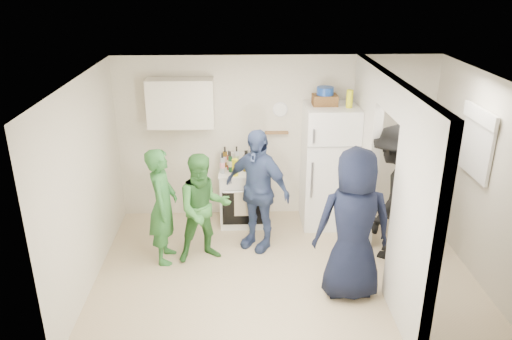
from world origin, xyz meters
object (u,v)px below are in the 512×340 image
(fridge, at_px, (329,166))
(person_green_center, at_px, (204,209))
(wicker_basket, at_px, (325,100))
(person_navy, at_px, (353,225))
(yellow_cup_stack_top, at_px, (350,99))
(person_green_left, at_px, (163,206))
(stove, at_px, (244,196))
(person_denim, at_px, (257,190))
(person_nook, at_px, (394,193))
(blue_bowl, at_px, (325,91))

(fridge, height_order, person_green_center, fridge)
(wicker_basket, xyz_separation_m, person_navy, (0.07, -1.89, -0.99))
(yellow_cup_stack_top, bearing_deg, person_green_left, -160.54)
(yellow_cup_stack_top, distance_m, person_navy, 2.05)
(stove, height_order, yellow_cup_stack_top, yellow_cup_stack_top)
(person_denim, relative_size, person_nook, 0.94)
(fridge, relative_size, wicker_basket, 5.25)
(wicker_basket, xyz_separation_m, person_green_center, (-1.69, -1.05, -1.17))
(stove, distance_m, yellow_cup_stack_top, 2.14)
(blue_bowl, relative_size, yellow_cup_stack_top, 0.96)
(fridge, relative_size, person_navy, 1.00)
(person_green_left, xyz_separation_m, person_green_center, (0.53, -0.01, -0.04))
(person_green_center, height_order, person_denim, person_denim)
(person_denim, relative_size, person_navy, 0.93)
(blue_bowl, relative_size, person_navy, 0.13)
(stove, xyz_separation_m, person_nook, (1.96, -1.01, 0.48))
(yellow_cup_stack_top, bearing_deg, person_navy, -98.05)
(blue_bowl, bearing_deg, person_navy, -87.78)
(person_navy, bearing_deg, stove, -58.09)
(person_green_left, height_order, person_green_center, person_green_left)
(person_green_left, bearing_deg, blue_bowl, -63.67)
(stove, xyz_separation_m, yellow_cup_stack_top, (1.49, -0.13, 1.53))
(fridge, relative_size, yellow_cup_stack_top, 7.35)
(blue_bowl, height_order, person_navy, blue_bowl)
(blue_bowl, xyz_separation_m, person_nook, (0.79, -1.03, -1.13))
(yellow_cup_stack_top, height_order, person_green_center, yellow_cup_stack_top)
(stove, relative_size, person_nook, 0.47)
(person_denim, xyz_separation_m, person_navy, (1.07, -1.15, 0.06))
(person_denim, xyz_separation_m, person_nook, (1.79, -0.29, 0.06))
(wicker_basket, height_order, person_denim, wicker_basket)
(wicker_basket, height_order, person_green_left, wicker_basket)
(yellow_cup_stack_top, xyz_separation_m, person_denim, (-1.31, -0.59, -1.10))
(wicker_basket, bearing_deg, yellow_cup_stack_top, -25.11)
(stove, bearing_deg, yellow_cup_stack_top, -5.00)
(stove, bearing_deg, person_navy, -56.48)
(person_nook, bearing_deg, person_navy, -6.62)
(fridge, height_order, person_navy, person_navy)
(person_green_left, height_order, person_navy, person_navy)
(person_green_left, bearing_deg, fridge, -65.67)
(person_denim, height_order, person_nook, person_nook)
(stove, height_order, person_denim, person_denim)
(wicker_basket, height_order, person_green_center, wicker_basket)
(person_denim, bearing_deg, person_green_center, -120.18)
(wicker_basket, distance_m, person_denim, 1.63)
(yellow_cup_stack_top, distance_m, person_denim, 1.81)
(person_green_center, distance_m, person_denim, 0.78)
(fridge, relative_size, blue_bowl, 7.66)
(person_green_left, relative_size, person_denim, 0.92)
(stove, bearing_deg, person_denim, -76.33)
(wicker_basket, bearing_deg, blue_bowl, 0.00)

